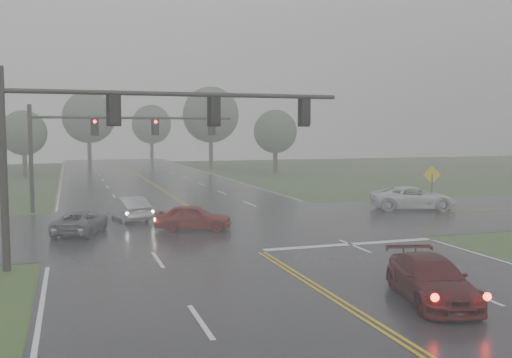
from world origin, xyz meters
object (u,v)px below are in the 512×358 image
object	(u,v)px
pickup_white	(413,210)
signal_gantry_near	(118,128)
sedan_red	(194,230)
signal_gantry_far	(98,136)
sedan_maroon	(431,301)
sedan_silver	(129,220)
car_grey	(81,234)

from	to	relation	value
pickup_white	signal_gantry_near	distance (m)	22.95
sedan_red	signal_gantry_far	distance (m)	11.83
sedan_maroon	signal_gantry_near	xyz separation A→B (m)	(-8.74, 8.36, 5.40)
sedan_silver	car_grey	xyz separation A→B (m)	(-2.79, -3.88, 0.00)
sedan_silver	signal_gantry_far	world-z (taller)	signal_gantry_far
sedan_silver	signal_gantry_near	size ratio (longest dim) A/B	0.31
sedan_maroon	signal_gantry_far	world-z (taller)	signal_gantry_far
car_grey	signal_gantry_near	xyz separation A→B (m)	(1.39, -7.26, 5.40)
car_grey	signal_gantry_near	size ratio (longest dim) A/B	0.31
signal_gantry_near	sedan_red	bearing A→B (deg)	55.85
car_grey	signal_gantry_far	size ratio (longest dim) A/B	0.32
sedan_red	signal_gantry_near	world-z (taller)	signal_gantry_near
sedan_silver	signal_gantry_far	bearing A→B (deg)	-87.83
signal_gantry_near	signal_gantry_far	world-z (taller)	signal_gantry_near
sedan_red	signal_gantry_near	size ratio (longest dim) A/B	0.30
sedan_red	pickup_white	world-z (taller)	pickup_white
sedan_red	sedan_silver	bearing A→B (deg)	51.59
car_grey	sedan_red	bearing A→B (deg)	-169.83
sedan_red	pickup_white	xyz separation A→B (m)	(15.73, 3.33, 0.00)
sedan_maroon	sedan_red	world-z (taller)	sedan_red
sedan_maroon	pickup_white	bearing A→B (deg)	72.61
pickup_white	car_grey	bearing A→B (deg)	114.29
pickup_white	sedan_maroon	bearing A→B (deg)	165.64
pickup_white	signal_gantry_far	size ratio (longest dim) A/B	0.42
pickup_white	signal_gantry_far	distance (m)	21.66
sedan_maroon	pickup_white	xyz separation A→B (m)	(11.34, 18.09, 0.00)
car_grey	sedan_silver	bearing A→B (deg)	-107.07
signal_gantry_near	signal_gantry_far	xyz separation A→B (m)	(0.02, 16.24, -0.45)
car_grey	signal_gantry_far	xyz separation A→B (m)	(1.41, 8.98, 4.95)
pickup_white	signal_gantry_far	bearing A→B (deg)	89.75
pickup_white	signal_gantry_far	world-z (taller)	signal_gantry_far
sedan_red	car_grey	distance (m)	5.80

